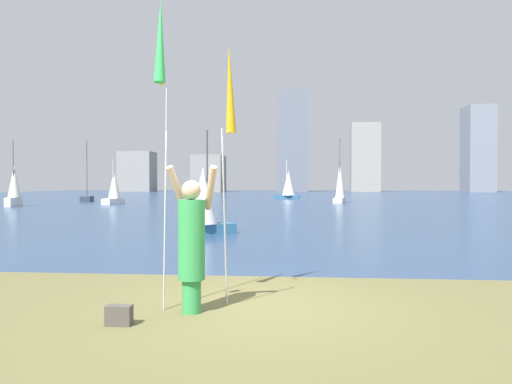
# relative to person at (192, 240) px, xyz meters

# --- Properties ---
(ground) EXTENTS (120.00, 138.00, 0.12)m
(ground) POSITION_rel_person_xyz_m (0.83, 51.40, -1.05)
(ground) COLOR brown
(person) EXTENTS (0.73, 0.54, 2.01)m
(person) POSITION_rel_person_xyz_m (0.00, 0.00, 0.00)
(person) COLOR green
(person) RESTS_ON ground
(kite_flag_left) EXTENTS (0.16, 0.45, 4.25)m
(kite_flag_left) POSITION_rel_person_xyz_m (-0.42, -0.01, 2.57)
(kite_flag_left) COLOR #B2B2B7
(kite_flag_left) RESTS_ON ground
(kite_flag_right) EXTENTS (0.16, 0.99, 3.82)m
(kite_flag_right) POSITION_rel_person_xyz_m (0.42, 0.73, 2.11)
(kite_flag_right) COLOR #B2B2B7
(kite_flag_right) RESTS_ON ground
(bag) EXTENTS (0.32, 0.15, 0.25)m
(bag) POSITION_rel_person_xyz_m (-0.77, -0.65, -0.86)
(bag) COLOR #4C4742
(bag) RESTS_ON ground
(sailboat_0) EXTENTS (1.54, 2.71, 5.99)m
(sailboat_0) POSITION_rel_person_xyz_m (-19.21, 38.91, -0.65)
(sailboat_0) COLOR #333D51
(sailboat_0) RESTS_ON ground
(sailboat_1) EXTENTS (1.42, 2.25, 3.88)m
(sailboat_1) POSITION_rel_person_xyz_m (-14.30, 33.43, 0.35)
(sailboat_1) COLOR white
(sailboat_1) RESTS_ON ground
(sailboat_2) EXTENTS (1.07, 1.99, 5.19)m
(sailboat_2) POSITION_rel_person_xyz_m (-20.52, 28.91, 0.61)
(sailboat_2) COLOR white
(sailboat_2) RESTS_ON ground
(sailboat_3) EXTENTS (3.03, 1.58, 4.61)m
(sailboat_3) POSITION_rel_person_xyz_m (0.36, 49.77, 0.62)
(sailboat_3) COLOR #2D6084
(sailboat_3) RESTS_ON ground
(sailboat_4) EXTENTS (1.34, 1.89, 5.92)m
(sailboat_4) POSITION_rel_person_xyz_m (5.29, 37.61, 0.80)
(sailboat_4) COLOR silver
(sailboat_4) RESTS_ON ground
(sailboat_8) EXTENTS (2.03, 1.52, 3.61)m
(sailboat_8) POSITION_rel_person_xyz_m (-1.80, 9.95, 0.13)
(sailboat_8) COLOR #2D6084
(sailboat_8) RESTS_ON ground
(skyline_tower_0) EXTENTS (7.53, 6.01, 9.07)m
(skyline_tower_0) POSITION_rel_person_xyz_m (-35.22, 100.38, 3.55)
(skyline_tower_0) COLOR gray
(skyline_tower_0) RESTS_ON ground
(skyline_tower_1) EXTENTS (6.43, 7.96, 7.86)m
(skyline_tower_1) POSITION_rel_person_xyz_m (-17.68, 95.59, 2.94)
(skyline_tower_1) COLOR gray
(skyline_tower_1) RESTS_ON ground
(skyline_tower_2) EXTENTS (6.87, 3.04, 22.31)m
(skyline_tower_2) POSITION_rel_person_xyz_m (0.35, 99.32, 10.17)
(skyline_tower_2) COLOR slate
(skyline_tower_2) RESTS_ON ground
(skyline_tower_3) EXTENTS (6.31, 3.55, 15.08)m
(skyline_tower_3) POSITION_rel_person_xyz_m (16.27, 100.21, 6.55)
(skyline_tower_3) COLOR gray
(skyline_tower_3) RESTS_ON ground
(skyline_tower_4) EXTENTS (5.30, 6.36, 17.89)m
(skyline_tower_4) POSITION_rel_person_xyz_m (38.93, 96.73, 7.96)
(skyline_tower_4) COLOR gray
(skyline_tower_4) RESTS_ON ground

